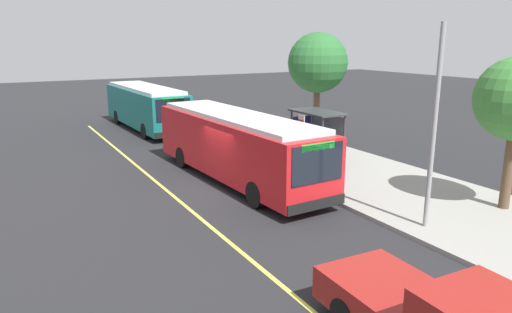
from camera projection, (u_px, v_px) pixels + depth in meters
The scene contains 11 objects.
ground_plane at pixel (224, 188), 19.64m from camera, with size 120.00×120.00×0.00m, color #232326.
sidewalk_curb at pixel (338, 168), 22.47m from camera, with size 44.00×6.40×0.15m, color gray.
lane_stripe_center at pixel (174, 197), 18.60m from camera, with size 36.00×0.14×0.01m, color #E0D64C.
transit_bus_main at pixel (237, 144), 20.41m from camera, with size 11.14×3.11×2.95m.
transit_bus_second at pixel (146, 106), 32.30m from camera, with size 10.49×2.91×2.95m.
bus_shelter at pixel (317, 125), 23.42m from camera, with size 2.90×1.60×2.48m.
waiting_bench at pixel (318, 150), 23.71m from camera, with size 1.60×0.48×0.95m.
route_sign_post at pixel (301, 138), 20.14m from camera, with size 0.44×0.08×2.80m.
pedestrian_commuter at pixel (307, 148), 21.93m from camera, with size 0.24×0.40×1.69m.
street_tree_near_shelter at pixel (318, 63), 26.69m from camera, with size 3.40×3.40×6.31m.
utility_pole at pixel (434, 129), 14.51m from camera, with size 0.16×0.16×6.40m, color gray.
Camera 1 is at (16.99, -8.02, 6.03)m, focal length 33.03 mm.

